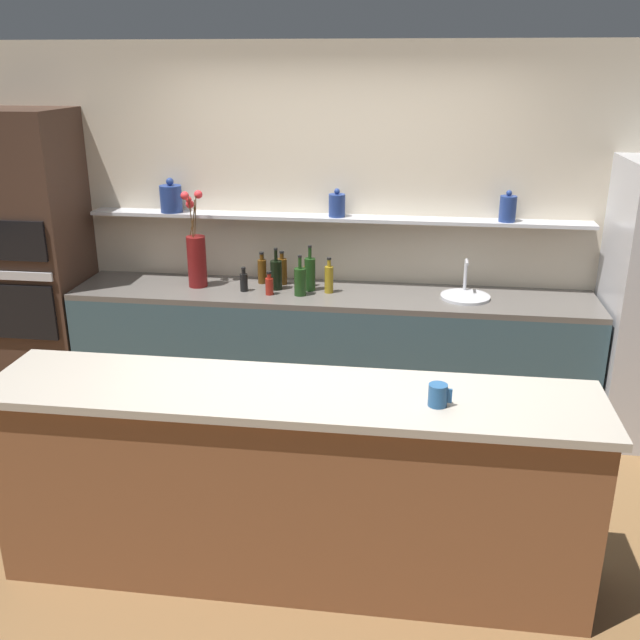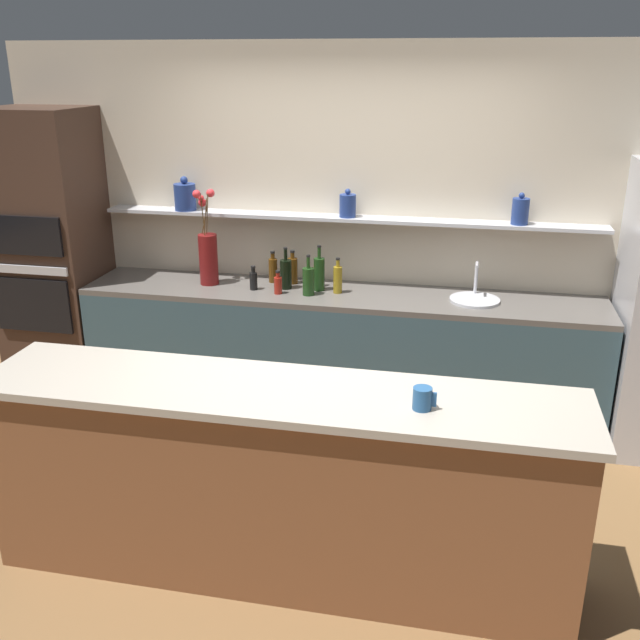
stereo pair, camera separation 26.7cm
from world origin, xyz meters
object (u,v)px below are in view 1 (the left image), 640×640
at_px(bottle_wine_5, 276,274).
at_px(bottle_wine_8, 310,274).
at_px(bottle_oil_3, 307,275).
at_px(coffee_mug, 438,395).
at_px(bottle_spirit_0, 282,271).
at_px(bottle_wine_1, 300,281).
at_px(sink_fixture, 465,295).
at_px(flower_vase, 196,256).
at_px(bottle_sauce_6, 269,285).
at_px(bottle_sauce_7, 244,281).
at_px(bottle_oil_2, 329,279).
at_px(oven_tower, 33,260).
at_px(bottle_spirit_4, 262,270).

xyz_separation_m(bottle_wine_5, bottle_wine_8, (0.24, 0.01, 0.01)).
xyz_separation_m(bottle_oil_3, coffee_mug, (0.89, -1.99, 0.07)).
relative_size(bottle_spirit_0, bottle_wine_1, 0.86).
height_order(sink_fixture, bottle_oil_3, sink_fixture).
distance_m(flower_vase, bottle_wine_1, 0.79).
bearing_deg(bottle_sauce_6, bottle_oil_3, 43.22).
bearing_deg(bottle_sauce_7, coffee_mug, -53.99).
xyz_separation_m(flower_vase, bottle_wine_1, (0.77, -0.11, -0.12)).
relative_size(bottle_oil_2, bottle_sauce_6, 1.51).
relative_size(sink_fixture, bottle_sauce_6, 2.03).
xyz_separation_m(sink_fixture, coffee_mug, (-0.23, -1.88, 0.13)).
distance_m(oven_tower, sink_fixture, 3.16).
xyz_separation_m(bottle_oil_2, coffee_mug, (0.72, -1.87, 0.05)).
xyz_separation_m(bottle_wine_8, coffee_mug, (0.86, -1.90, 0.03)).
height_order(oven_tower, bottle_spirit_4, oven_tower).
bearing_deg(sink_fixture, bottle_wine_5, 179.26).
relative_size(bottle_spirit_4, bottle_wine_8, 0.72).
relative_size(flower_vase, sink_fixture, 2.05).
relative_size(bottle_wine_5, coffee_mug, 2.87).
xyz_separation_m(sink_fixture, bottle_wine_8, (-1.09, 0.02, 0.10)).
bearing_deg(bottle_wine_1, coffee_mug, -62.87).
distance_m(bottle_spirit_4, coffee_mug, 2.38).
distance_m(bottle_sauce_7, coffee_mug, 2.25).
xyz_separation_m(oven_tower, coffee_mug, (2.93, -1.87, -0.00)).
relative_size(bottle_spirit_0, bottle_wine_8, 0.76).
height_order(oven_tower, flower_vase, oven_tower).
distance_m(bottle_sauce_6, bottle_sauce_7, 0.20).
distance_m(bottle_wine_1, bottle_sauce_7, 0.41).
relative_size(oven_tower, bottle_sauce_7, 12.30).
bearing_deg(coffee_mug, bottle_spirit_0, 118.20).
distance_m(flower_vase, coffee_mug, 2.53).
distance_m(bottle_oil_2, bottle_sauce_6, 0.42).
height_order(bottle_oil_3, coffee_mug, bottle_oil_3).
bearing_deg(sink_fixture, bottle_sauce_7, -177.89).
relative_size(bottle_wine_1, bottle_sauce_7, 1.64).
height_order(bottle_wine_5, bottle_wine_8, bottle_wine_8).
xyz_separation_m(bottle_wine_1, bottle_sauce_6, (-0.21, -0.02, -0.03)).
bearing_deg(bottle_oil_3, oven_tower, -176.61).
bearing_deg(bottle_oil_2, bottle_oil_3, 145.53).
xyz_separation_m(bottle_oil_2, bottle_spirit_4, (-0.51, 0.16, -0.01)).
bearing_deg(oven_tower, sink_fixture, 0.21).
xyz_separation_m(oven_tower, bottle_wine_1, (2.01, -0.09, -0.05)).
xyz_separation_m(oven_tower, bottle_sauce_6, (1.80, -0.10, -0.09)).
bearing_deg(bottle_sauce_7, bottle_wine_5, 18.67).
relative_size(sink_fixture, bottle_wine_1, 1.18).
distance_m(sink_fixture, bottle_sauce_6, 1.36).
relative_size(oven_tower, bottle_oil_2, 8.49).
height_order(bottle_spirit_4, bottle_wine_8, bottle_wine_8).
bearing_deg(bottle_wine_8, bottle_wine_1, -113.00).
relative_size(bottle_oil_2, bottle_wine_8, 0.77).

